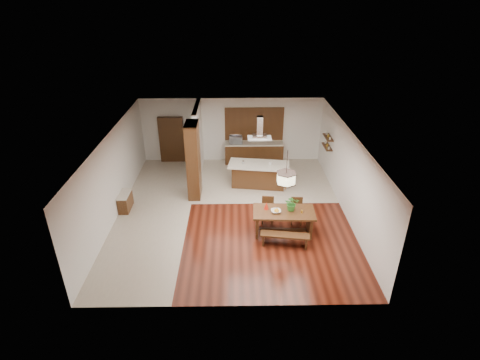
{
  "coord_description": "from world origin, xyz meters",
  "views": [
    {
      "loc": [
        0.12,
        -11.41,
        7.13
      ],
      "look_at": [
        0.3,
        0.0,
        1.25
      ],
      "focal_mm": 28.0,
      "sensor_mm": 36.0,
      "label": 1
    }
  ],
  "objects_px": {
    "pendant_lantern": "(287,171)",
    "island_cup": "(270,164)",
    "dining_chair_right": "(297,211)",
    "microwave": "(236,140)",
    "fruit_bowl": "(276,211)",
    "kitchen_island": "(259,175)",
    "range_hood": "(260,128)",
    "dining_table": "(284,217)",
    "dining_chair_left": "(268,211)",
    "dining_bench": "(285,240)",
    "foliage_plant": "(292,203)",
    "hallway_console": "(125,201)"
  },
  "relations": [
    {
      "from": "dining_table",
      "to": "microwave",
      "type": "height_order",
      "value": "microwave"
    },
    {
      "from": "range_hood",
      "to": "island_cup",
      "type": "height_order",
      "value": "range_hood"
    },
    {
      "from": "dining_chair_left",
      "to": "dining_chair_right",
      "type": "xyz_separation_m",
      "value": [
        0.97,
        -0.04,
        -0.01
      ]
    },
    {
      "from": "pendant_lantern",
      "to": "kitchen_island",
      "type": "bearing_deg",
      "value": 100.52
    },
    {
      "from": "hallway_console",
      "to": "pendant_lantern",
      "type": "relative_size",
      "value": 0.67
    },
    {
      "from": "fruit_bowl",
      "to": "island_cup",
      "type": "bearing_deg",
      "value": 88.35
    },
    {
      "from": "foliage_plant",
      "to": "range_hood",
      "type": "distance_m",
      "value": 3.59
    },
    {
      "from": "dining_table",
      "to": "pendant_lantern",
      "type": "relative_size",
      "value": 1.52
    },
    {
      "from": "foliage_plant",
      "to": "fruit_bowl",
      "type": "height_order",
      "value": "foliage_plant"
    },
    {
      "from": "dining_chair_right",
      "to": "foliage_plant",
      "type": "distance_m",
      "value": 0.84
    },
    {
      "from": "range_hood",
      "to": "island_cup",
      "type": "relative_size",
      "value": 7.84
    },
    {
      "from": "dining_chair_left",
      "to": "dining_chair_right",
      "type": "height_order",
      "value": "dining_chair_left"
    },
    {
      "from": "kitchen_island",
      "to": "dining_chair_left",
      "type": "bearing_deg",
      "value": -78.56
    },
    {
      "from": "dining_bench",
      "to": "dining_chair_right",
      "type": "xyz_separation_m",
      "value": [
        0.55,
        1.28,
        0.24
      ]
    },
    {
      "from": "kitchen_island",
      "to": "range_hood",
      "type": "height_order",
      "value": "range_hood"
    },
    {
      "from": "kitchen_island",
      "to": "fruit_bowl",
      "type": "bearing_deg",
      "value": -75.81
    },
    {
      "from": "range_hood",
      "to": "dining_chair_left",
      "type": "bearing_deg",
      "value": -86.87
    },
    {
      "from": "dining_bench",
      "to": "kitchen_island",
      "type": "relative_size",
      "value": 0.6
    },
    {
      "from": "dining_chair_right",
      "to": "island_cup",
      "type": "xyz_separation_m",
      "value": [
        -0.68,
        2.57,
        0.58
      ]
    },
    {
      "from": "pendant_lantern",
      "to": "island_cup",
      "type": "xyz_separation_m",
      "value": [
        -0.17,
        3.14,
        -1.22
      ]
    },
    {
      "from": "dining_chair_left",
      "to": "range_hood",
      "type": "bearing_deg",
      "value": 98.57
    },
    {
      "from": "dining_table",
      "to": "foliage_plant",
      "type": "distance_m",
      "value": 0.53
    },
    {
      "from": "dining_bench",
      "to": "kitchen_island",
      "type": "height_order",
      "value": "kitchen_island"
    },
    {
      "from": "dining_table",
      "to": "dining_chair_left",
      "type": "relative_size",
      "value": 2.18
    },
    {
      "from": "kitchen_island",
      "to": "range_hood",
      "type": "xyz_separation_m",
      "value": [
        0.0,
        0.0,
        1.96
      ]
    },
    {
      "from": "dining_chair_right",
      "to": "microwave",
      "type": "xyz_separation_m",
      "value": [
        -2.01,
        4.96,
        0.66
      ]
    },
    {
      "from": "dining_table",
      "to": "island_cup",
      "type": "height_order",
      "value": "island_cup"
    },
    {
      "from": "kitchen_island",
      "to": "range_hood",
      "type": "distance_m",
      "value": 1.96
    },
    {
      "from": "dining_table",
      "to": "pendant_lantern",
      "type": "bearing_deg",
      "value": 0.0
    },
    {
      "from": "dining_bench",
      "to": "microwave",
      "type": "distance_m",
      "value": 6.47
    },
    {
      "from": "hallway_console",
      "to": "kitchen_island",
      "type": "height_order",
      "value": "kitchen_island"
    },
    {
      "from": "fruit_bowl",
      "to": "kitchen_island",
      "type": "height_order",
      "value": "kitchen_island"
    },
    {
      "from": "hallway_console",
      "to": "dining_chair_right",
      "type": "bearing_deg",
      "value": -9.17
    },
    {
      "from": "range_hood",
      "to": "microwave",
      "type": "distance_m",
      "value": 2.8
    },
    {
      "from": "dining_bench",
      "to": "range_hood",
      "type": "xyz_separation_m",
      "value": [
        -0.57,
        3.96,
        2.25
      ]
    },
    {
      "from": "island_cup",
      "to": "dining_table",
      "type": "bearing_deg",
      "value": -86.88
    },
    {
      "from": "dining_chair_left",
      "to": "microwave",
      "type": "height_order",
      "value": "microwave"
    },
    {
      "from": "dining_bench",
      "to": "dining_chair_left",
      "type": "height_order",
      "value": "dining_chair_left"
    },
    {
      "from": "pendant_lantern",
      "to": "fruit_bowl",
      "type": "xyz_separation_m",
      "value": [
        -0.26,
        -0.05,
        -1.39
      ]
    },
    {
      "from": "range_hood",
      "to": "microwave",
      "type": "relative_size",
      "value": 1.55
    },
    {
      "from": "dining_table",
      "to": "foliage_plant",
      "type": "relative_size",
      "value": 4.03
    },
    {
      "from": "island_cup",
      "to": "fruit_bowl",
      "type": "bearing_deg",
      "value": -91.65
    },
    {
      "from": "foliage_plant",
      "to": "kitchen_island",
      "type": "bearing_deg",
      "value": 104.95
    },
    {
      "from": "hallway_console",
      "to": "dining_chair_right",
      "type": "distance_m",
      "value": 6.08
    },
    {
      "from": "dining_chair_right",
      "to": "dining_table",
      "type": "bearing_deg",
      "value": -128.19
    },
    {
      "from": "island_cup",
      "to": "hallway_console",
      "type": "bearing_deg",
      "value": -163.28
    },
    {
      "from": "pendant_lantern",
      "to": "kitchen_island",
      "type": "height_order",
      "value": "pendant_lantern"
    },
    {
      "from": "pendant_lantern",
      "to": "microwave",
      "type": "distance_m",
      "value": 5.85
    },
    {
      "from": "hallway_console",
      "to": "dining_table",
      "type": "bearing_deg",
      "value": -15.69
    },
    {
      "from": "dining_bench",
      "to": "dining_table",
      "type": "bearing_deg",
      "value": 87.37
    }
  ]
}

